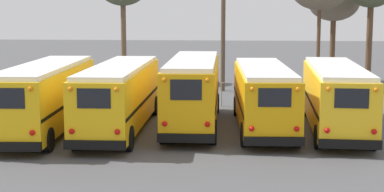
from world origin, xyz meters
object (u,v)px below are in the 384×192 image
at_px(school_bus_1, 120,95).
at_px(school_bus_4, 335,95).
at_px(school_bus_2, 193,90).
at_px(utility_pole, 223,23).
at_px(bare_tree_1, 334,3).
at_px(school_bus_3, 263,95).
at_px(school_bus_0, 46,95).

bearing_deg(school_bus_1, school_bus_4, 4.18).
xyz_separation_m(school_bus_1, school_bus_4, (10.15, 0.74, -0.02)).
relative_size(school_bus_2, utility_pole, 1.13).
relative_size(school_bus_1, bare_tree_1, 1.40).
bearing_deg(school_bus_3, school_bus_1, -173.69).
bearing_deg(school_bus_3, school_bus_4, -0.12).
relative_size(school_bus_1, school_bus_4, 1.04).
relative_size(school_bus_0, school_bus_3, 1.07).
xyz_separation_m(school_bus_4, utility_pole, (-5.70, 13.28, 3.05)).
height_order(school_bus_2, school_bus_4, school_bus_2).
height_order(school_bus_2, bare_tree_1, bare_tree_1).
xyz_separation_m(school_bus_1, school_bus_2, (3.38, 1.21, 0.11)).
bearing_deg(school_bus_1, school_bus_2, 19.72).
bearing_deg(school_bus_3, utility_pole, 99.91).
bearing_deg(school_bus_1, utility_pole, 72.40).
xyz_separation_m(school_bus_0, school_bus_1, (3.38, 0.59, -0.02)).
bearing_deg(utility_pole, school_bus_3, -80.09).
bearing_deg(school_bus_0, school_bus_2, 14.93).
distance_m(school_bus_0, bare_tree_1, 26.88).
relative_size(school_bus_3, school_bus_4, 0.96).
xyz_separation_m(school_bus_3, bare_tree_1, (6.18, 19.53, 4.53)).
height_order(school_bus_0, school_bus_1, school_bus_0).
height_order(school_bus_1, school_bus_3, school_bus_1).
relative_size(school_bus_3, bare_tree_1, 1.29).
bearing_deg(school_bus_4, school_bus_3, 179.88).
bearing_deg(bare_tree_1, utility_pole, -143.61).
bearing_deg(utility_pole, bare_tree_1, 36.39).
height_order(school_bus_1, school_bus_4, school_bus_1).
height_order(school_bus_3, bare_tree_1, bare_tree_1).
xyz_separation_m(school_bus_0, bare_tree_1, (16.33, 20.87, 4.47)).
distance_m(school_bus_4, bare_tree_1, 20.25).
bearing_deg(school_bus_0, school_bus_3, 7.52).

